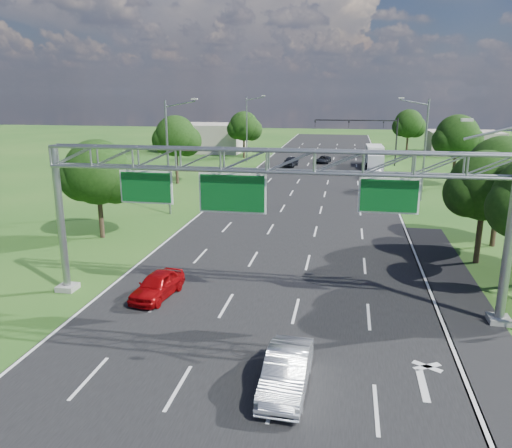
% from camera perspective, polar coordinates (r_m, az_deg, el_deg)
% --- Properties ---
extents(ground, '(220.00, 220.00, 0.00)m').
position_cam_1_polar(ground, '(43.14, 4.74, 0.48)').
color(ground, '#1C4C17').
rests_on(ground, ground).
extents(road, '(18.00, 180.00, 0.02)m').
position_cam_1_polar(road, '(43.14, 4.74, 0.48)').
color(road, black).
rests_on(road, ground).
extents(road_flare, '(3.00, 30.00, 0.02)m').
position_cam_1_polar(road_flare, '(28.43, 22.38, -8.41)').
color(road_flare, black).
rests_on(road_flare, ground).
extents(sign_gantry, '(23.50, 1.00, 9.56)m').
position_cam_1_polar(sign_gantry, '(24.19, 1.52, 5.83)').
color(sign_gantry, gray).
rests_on(sign_gantry, ground).
extents(traffic_signal, '(12.21, 0.24, 7.00)m').
position_cam_1_polar(traffic_signal, '(76.88, 13.17, 10.39)').
color(traffic_signal, black).
rests_on(traffic_signal, ground).
extents(streetlight_l_near, '(2.97, 0.22, 10.16)m').
position_cam_1_polar(streetlight_l_near, '(44.62, -9.84, 8.09)').
color(streetlight_l_near, gray).
rests_on(streetlight_l_near, ground).
extents(streetlight_l_far, '(2.97, 0.22, 10.16)m').
position_cam_1_polar(streetlight_l_far, '(78.28, -0.92, 11.14)').
color(streetlight_l_far, gray).
rests_on(streetlight_l_far, ground).
extents(streetlight_r_mid, '(2.97, 0.22, 10.16)m').
position_cam_1_polar(streetlight_r_mid, '(52.37, 18.56, 8.52)').
color(streetlight_r_mid, gray).
rests_on(streetlight_r_mid, ground).
extents(tree_verge_la, '(5.76, 4.80, 7.40)m').
position_cam_1_polar(tree_verge_la, '(38.58, -17.53, 5.34)').
color(tree_verge_la, '#2D2116').
rests_on(tree_verge_la, ground).
extents(tree_verge_lb, '(5.76, 4.80, 8.06)m').
position_cam_1_polar(tree_verge_lb, '(60.28, -9.09, 9.68)').
color(tree_verge_lb, '#2D2116').
rests_on(tree_verge_lb, ground).
extents(tree_verge_lc, '(5.76, 4.80, 7.62)m').
position_cam_1_polar(tree_verge_lc, '(83.57, -1.34, 10.96)').
color(tree_verge_lc, '#2D2116').
rests_on(tree_verge_lc, ground).
extents(tree_verge_rd, '(5.76, 4.80, 8.28)m').
position_cam_1_polar(tree_verge_rd, '(61.06, 22.04, 9.07)').
color(tree_verge_rd, '#2D2116').
rests_on(tree_verge_rd, ground).
extents(tree_verge_re, '(5.76, 4.80, 7.84)m').
position_cam_1_polar(tree_verge_re, '(90.37, 17.08, 10.76)').
color(tree_verge_re, '#2D2116').
rests_on(tree_verge_re, ground).
extents(building_left, '(14.00, 10.00, 5.00)m').
position_cam_1_polar(building_left, '(93.66, -5.86, 9.80)').
color(building_left, '#AEA192').
rests_on(building_left, ground).
extents(building_right, '(12.00, 9.00, 4.00)m').
position_cam_1_polar(building_right, '(96.11, 22.62, 8.58)').
color(building_right, '#AEA192').
rests_on(building_right, ground).
extents(red_coupe, '(2.15, 4.21, 1.37)m').
position_cam_1_polar(red_coupe, '(27.37, -11.21, -6.87)').
color(red_coupe, '#950609').
rests_on(red_coupe, ground).
extents(silver_sedan, '(1.69, 4.50, 1.47)m').
position_cam_1_polar(silver_sedan, '(19.17, 3.50, -16.47)').
color(silver_sedan, silver).
rests_on(silver_sedan, ground).
extents(car_queue_b, '(2.31, 4.16, 1.10)m').
position_cam_1_polar(car_queue_b, '(78.35, 7.74, 7.32)').
color(car_queue_b, black).
rests_on(car_queue_b, ground).
extents(car_queue_c, '(2.22, 4.42, 1.44)m').
position_cam_1_polar(car_queue_c, '(74.12, 3.97, 7.12)').
color(car_queue_c, black).
rests_on(car_queue_c, ground).
extents(car_queue_d, '(1.88, 4.10, 1.30)m').
position_cam_1_polar(car_queue_d, '(65.26, 13.41, 5.63)').
color(car_queue_d, silver).
rests_on(car_queue_d, ground).
extents(box_truck, '(2.46, 8.07, 3.04)m').
position_cam_1_polar(box_truck, '(75.48, 13.39, 7.46)').
color(box_truck, silver).
rests_on(box_truck, ground).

